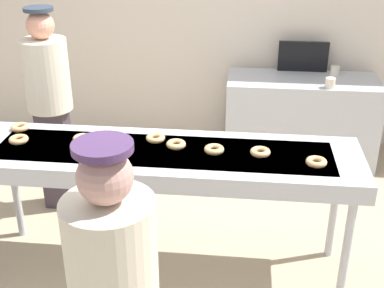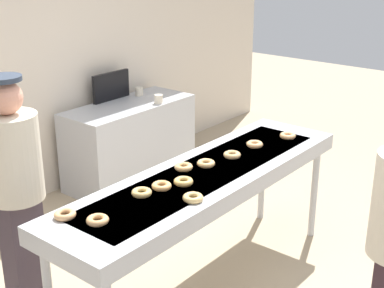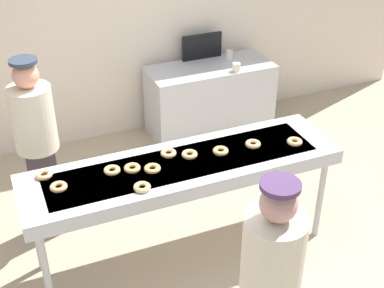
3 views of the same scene
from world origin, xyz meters
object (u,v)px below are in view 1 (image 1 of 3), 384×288
object	(u,v)px
glazed_donut_6	(156,138)
glazed_donut_5	(91,160)
glazed_donut_9	(19,139)
worker_baker	(50,99)
glazed_donut_2	(316,162)
paper_cup_0	(335,71)
glazed_donut_4	(176,144)
fryer_conveyor	(163,160)
paper_cup_1	(330,83)
glazed_donut_7	(122,147)
glazed_donut_0	(20,127)
glazed_donut_10	(214,149)
glazed_donut_3	(260,152)
menu_display	(303,56)
glazed_donut_1	(103,142)
prep_counter	(300,120)
glazed_donut_8	(82,139)

from	to	relation	value
glazed_donut_6	glazed_donut_5	bearing A→B (deg)	-133.36
glazed_donut_9	worker_baker	bearing A→B (deg)	93.75
glazed_donut_2	worker_baker	bearing A→B (deg)	157.43
paper_cup_0	glazed_donut_4	bearing A→B (deg)	-123.90
fryer_conveyor	paper_cup_1	size ratio (longest dim) A/B	27.98
glazed_donut_2	paper_cup_0	size ratio (longest dim) A/B	1.41
glazed_donut_9	glazed_donut_6	bearing A→B (deg)	7.69
worker_baker	glazed_donut_5	bearing A→B (deg)	107.97
paper_cup_0	glazed_donut_9	bearing A→B (deg)	-140.11
glazed_donut_7	glazed_donut_9	size ratio (longest dim) A/B	1.00
glazed_donut_2	paper_cup_0	world-z (taller)	glazed_donut_2
glazed_donut_0	glazed_donut_2	world-z (taller)	same
glazed_donut_9	glazed_donut_10	world-z (taller)	same
glazed_donut_6	paper_cup_0	xyz separation A→B (m)	(1.44, 1.84, -0.06)
glazed_donut_3	glazed_donut_5	xyz separation A→B (m)	(-1.04, -0.22, 0.00)
glazed_donut_2	menu_display	distance (m)	2.19
glazed_donut_4	glazed_donut_10	size ratio (longest dim) A/B	1.00
glazed_donut_1	worker_baker	xyz separation A→B (m)	(-0.62, 0.69, 0.02)
glazed_donut_6	paper_cup_0	bearing A→B (deg)	51.91
glazed_donut_7	glazed_donut_6	bearing A→B (deg)	39.77
glazed_donut_3	worker_baker	bearing A→B (deg)	156.21
glazed_donut_5	glazed_donut_7	xyz separation A→B (m)	(0.15, 0.20, 0.00)
glazed_donut_1	glazed_donut_2	xyz separation A→B (m)	(1.37, -0.14, 0.00)
glazed_donut_2	prep_counter	world-z (taller)	glazed_donut_2
menu_display	glazed_donut_6	bearing A→B (deg)	-120.22
paper_cup_1	glazed_donut_3	bearing A→B (deg)	-112.05
paper_cup_0	paper_cup_1	distance (m)	0.38
glazed_donut_3	paper_cup_1	distance (m)	1.73
glazed_donut_5	paper_cup_0	bearing A→B (deg)	50.99
fryer_conveyor	glazed_donut_6	world-z (taller)	glazed_donut_6
glazed_donut_9	menu_display	bearing A→B (deg)	45.43
worker_baker	menu_display	distance (m)	2.49
glazed_donut_3	worker_baker	xyz separation A→B (m)	(-1.65, 0.73, 0.02)
glazed_donut_7	glazed_donut_9	world-z (taller)	same
fryer_conveyor	glazed_donut_0	bearing A→B (deg)	168.28
fryer_conveyor	glazed_donut_9	distance (m)	0.98
glazed_donut_4	glazed_donut_10	bearing A→B (deg)	-10.75
worker_baker	paper_cup_1	world-z (taller)	worker_baker
glazed_donut_5	glazed_donut_10	world-z (taller)	same
glazed_donut_3	glazed_donut_6	bearing A→B (deg)	168.98
glazed_donut_2	glazed_donut_8	bearing A→B (deg)	173.54
glazed_donut_8	worker_baker	world-z (taller)	worker_baker
fryer_conveyor	glazed_donut_2	size ratio (longest dim) A/B	19.90
glazed_donut_7	glazed_donut_9	bearing A→B (deg)	177.05
glazed_donut_4	glazed_donut_8	size ratio (longest dim) A/B	1.00
glazed_donut_2	glazed_donut_9	distance (m)	1.95
glazed_donut_0	glazed_donut_5	distance (m)	0.77
glazed_donut_1	glazed_donut_5	bearing A→B (deg)	-91.36
glazed_donut_5	glazed_donut_8	xyz separation A→B (m)	(-0.15, 0.30, 0.00)
glazed_donut_7	worker_baker	size ratio (longest dim) A/B	0.08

